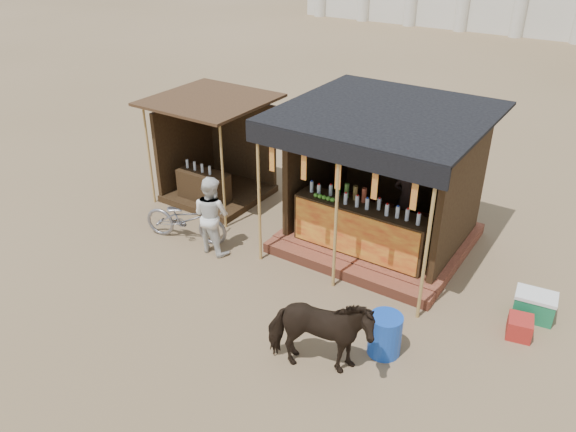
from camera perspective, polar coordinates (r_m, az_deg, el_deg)
The scene contains 9 objects.
ground at distance 9.59m, azimuth -5.36°, elevation -9.64°, with size 120.00×120.00×0.00m, color #846B4C.
main_stall at distance 11.04m, azimuth 9.48°, elevation 1.89°, with size 3.60×3.61×2.78m.
secondary_stall at distance 13.08m, azimuth -7.67°, elevation 5.59°, with size 2.40×2.40×2.38m.
cow at distance 8.10m, azimuth 3.16°, elevation -11.93°, with size 0.71×1.56×1.32m, color black.
motorbike at distance 11.45m, azimuth -10.35°, elevation -0.30°, with size 0.62×1.78×0.93m, color gray.
bystander at distance 10.84m, azimuth -7.78°, elevation 0.12°, with size 0.77×0.60×1.58m, color white.
blue_barrel at distance 8.70m, azimuth 9.81°, elevation -11.79°, with size 0.50×0.50×0.68m, color #1847B5.
red_crate at distance 9.69m, azimuth 22.46°, elevation -10.39°, with size 0.37×0.41×0.33m, color #A3211B.
cooler at distance 10.13m, azimuth 23.74°, elevation -8.33°, with size 0.69×0.52×0.46m.
Camera 1 is at (4.87, -5.76, 5.93)m, focal length 35.00 mm.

